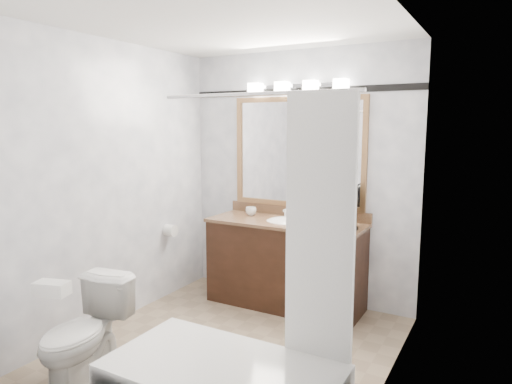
# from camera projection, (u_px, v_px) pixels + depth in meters

# --- Properties ---
(room) EXTENTS (2.42, 2.62, 2.52)m
(room) POSITION_uv_depth(u_px,v_px,m) (229.00, 194.00, 3.47)
(room) COLOR gray
(room) RESTS_ON ground
(vanity) EXTENTS (1.53, 0.58, 0.97)m
(vanity) POSITION_uv_depth(u_px,v_px,m) (285.00, 262.00, 4.47)
(vanity) COLOR black
(vanity) RESTS_ON ground
(mirror) EXTENTS (1.40, 0.04, 1.10)m
(mirror) POSITION_uv_depth(u_px,v_px,m) (298.00, 152.00, 4.54)
(mirror) COLOR #9E7247
(mirror) RESTS_ON room
(vanity_light_bar) EXTENTS (1.02, 0.14, 0.12)m
(vanity_light_bar) POSITION_uv_depth(u_px,v_px,m) (296.00, 87.00, 4.40)
(vanity_light_bar) COLOR silver
(vanity_light_bar) RESTS_ON room
(accent_stripe) EXTENTS (2.40, 0.01, 0.06)m
(accent_stripe) POSITION_uv_depth(u_px,v_px,m) (299.00, 91.00, 4.46)
(accent_stripe) COLOR black
(accent_stripe) RESTS_ON room
(tp_roll) EXTENTS (0.11, 0.12, 0.12)m
(tp_roll) POSITION_uv_depth(u_px,v_px,m) (170.00, 230.00, 4.67)
(tp_roll) COLOR white
(tp_roll) RESTS_ON room
(toilet) EXTENTS (0.50, 0.75, 0.71)m
(toilet) POSITION_uv_depth(u_px,v_px,m) (84.00, 334.00, 3.12)
(toilet) COLOR white
(toilet) RESTS_ON ground
(tissue_box) EXTENTS (0.24, 0.17, 0.09)m
(tissue_box) POSITION_uv_depth(u_px,v_px,m) (52.00, 288.00, 2.87)
(tissue_box) COLOR white
(tissue_box) RESTS_ON toilet
(coffee_maker) EXTENTS (0.19, 0.23, 0.36)m
(coffee_maker) POSITION_uv_depth(u_px,v_px,m) (348.00, 207.00, 4.11)
(coffee_maker) COLOR black
(coffee_maker) RESTS_ON vanity
(cup_left) EXTENTS (0.13, 0.13, 0.09)m
(cup_left) POSITION_uv_depth(u_px,v_px,m) (251.00, 211.00, 4.69)
(cup_left) COLOR white
(cup_left) RESTS_ON vanity
(soap_bottle_a) EXTENTS (0.05, 0.05, 0.09)m
(soap_bottle_a) POSITION_uv_depth(u_px,v_px,m) (287.00, 213.00, 4.56)
(soap_bottle_a) COLOR white
(soap_bottle_a) RESTS_ON vanity
(soap_bar) EXTENTS (0.07, 0.05, 0.02)m
(soap_bar) POSITION_uv_depth(u_px,v_px,m) (294.00, 218.00, 4.49)
(soap_bar) COLOR beige
(soap_bar) RESTS_ON vanity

